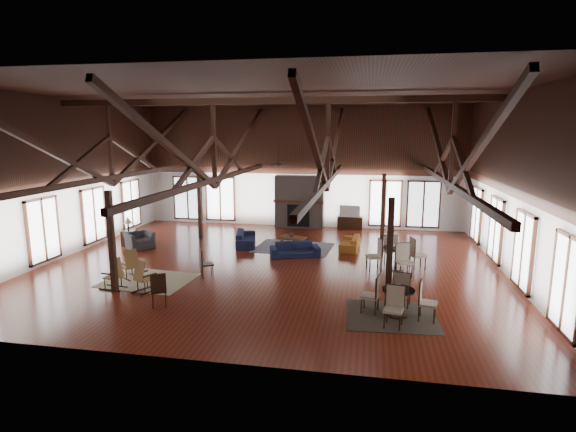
% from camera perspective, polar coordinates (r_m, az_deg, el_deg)
% --- Properties ---
extents(floor, '(16.00, 16.00, 0.00)m').
position_cam_1_polar(floor, '(16.28, -2.25, -6.23)').
color(floor, '#5B2013').
rests_on(floor, ground).
extents(ceiling, '(16.00, 14.00, 0.02)m').
position_cam_1_polar(ceiling, '(15.64, -2.41, 15.32)').
color(ceiling, black).
rests_on(ceiling, wall_back).
extents(wall_back, '(16.00, 0.02, 6.00)m').
position_cam_1_polar(wall_back, '(22.53, 1.60, 6.23)').
color(wall_back, silver).
rests_on(wall_back, floor).
extents(wall_front, '(16.00, 0.02, 6.00)m').
position_cam_1_polar(wall_front, '(9.05, -12.09, -0.50)').
color(wall_front, silver).
rests_on(wall_front, floor).
extents(wall_left, '(0.02, 14.00, 6.00)m').
position_cam_1_polar(wall_left, '(19.09, -26.53, 4.35)').
color(wall_left, silver).
rests_on(wall_left, floor).
extents(wall_right, '(0.02, 14.00, 6.00)m').
position_cam_1_polar(wall_right, '(15.96, 27.00, 3.30)').
color(wall_right, silver).
rests_on(wall_right, floor).
extents(roof_truss, '(15.60, 14.07, 3.14)m').
position_cam_1_polar(roof_truss, '(15.60, -2.35, 8.09)').
color(roof_truss, black).
rests_on(roof_truss, wall_back).
extents(post_grid, '(8.16, 7.16, 3.05)m').
position_cam_1_polar(post_grid, '(15.90, -2.29, -0.96)').
color(post_grid, black).
rests_on(post_grid, floor).
extents(fireplace, '(2.50, 0.69, 2.60)m').
position_cam_1_polar(fireplace, '(22.40, 1.45, 1.80)').
color(fireplace, '#65564D').
rests_on(fireplace, floor).
extents(ceiling_fan, '(1.60, 1.60, 0.75)m').
position_cam_1_polar(ceiling_fan, '(14.53, -1.28, 6.75)').
color(ceiling_fan, black).
rests_on(ceiling_fan, roof_truss).
extents(sofa_navy_front, '(2.02, 1.30, 0.55)m').
position_cam_1_polar(sofa_navy_front, '(17.28, 0.88, -4.28)').
color(sofa_navy_front, '#131834').
rests_on(sofa_navy_front, floor).
extents(sofa_navy_left, '(2.12, 1.22, 0.58)m').
position_cam_1_polar(sofa_navy_left, '(19.13, -5.38, -2.81)').
color(sofa_navy_left, '#131836').
rests_on(sofa_navy_left, floor).
extents(sofa_orange, '(1.82, 0.81, 0.52)m').
position_cam_1_polar(sofa_orange, '(18.54, 7.85, -3.39)').
color(sofa_orange, '#9B5D1E').
rests_on(sofa_orange, floor).
extents(coffee_table, '(1.23, 0.91, 0.42)m').
position_cam_1_polar(coffee_table, '(18.74, 0.61, -2.81)').
color(coffee_table, '#5A2F1B').
rests_on(coffee_table, floor).
extents(vase, '(0.19, 0.19, 0.19)m').
position_cam_1_polar(vase, '(18.73, 0.45, -2.34)').
color(vase, '#B2B2B2').
rests_on(vase, coffee_table).
extents(armchair, '(1.35, 1.37, 0.67)m').
position_cam_1_polar(armchair, '(19.47, -18.33, -2.94)').
color(armchair, '#2C2C2E').
rests_on(armchair, floor).
extents(side_table_lamp, '(0.49, 0.49, 1.24)m').
position_cam_1_polar(side_table_lamp, '(20.01, -19.57, -2.26)').
color(side_table_lamp, black).
rests_on(side_table_lamp, floor).
extents(rocking_chair_a, '(0.86, 0.76, 0.98)m').
position_cam_1_polar(rocking_chair_a, '(15.56, -19.41, -5.86)').
color(rocking_chair_a, olive).
rests_on(rocking_chair_a, floor).
extents(rocking_chair_b, '(0.73, 0.88, 1.01)m').
position_cam_1_polar(rocking_chair_b, '(14.13, -17.96, -7.37)').
color(rocking_chair_b, olive).
rests_on(rocking_chair_b, floor).
extents(rocking_chair_c, '(0.80, 0.49, 0.97)m').
position_cam_1_polar(rocking_chair_c, '(14.70, -21.12, -6.95)').
color(rocking_chair_c, olive).
rests_on(rocking_chair_c, floor).
extents(side_chair_a, '(0.56, 0.56, 0.97)m').
position_cam_1_polar(side_chair_a, '(15.02, -10.63, -5.61)').
color(side_chair_a, black).
rests_on(side_chair_a, floor).
extents(side_chair_b, '(0.55, 0.55, 0.97)m').
position_cam_1_polar(side_chair_b, '(12.82, -16.12, -8.68)').
color(side_chair_b, black).
rests_on(side_chair_b, floor).
extents(cafe_table_near, '(1.98, 1.98, 1.01)m').
position_cam_1_polar(cafe_table_near, '(12.11, 13.82, -10.02)').
color(cafe_table_near, black).
rests_on(cafe_table_near, floor).
extents(cafe_table_far, '(2.13, 2.13, 1.09)m').
position_cam_1_polar(cafe_table_far, '(16.06, 13.57, -4.73)').
color(cafe_table_far, black).
rests_on(cafe_table_far, floor).
extents(cup_near, '(0.17, 0.17, 0.11)m').
position_cam_1_polar(cup_near, '(12.09, 13.85, -8.66)').
color(cup_near, '#B2B2B2').
rests_on(cup_near, cafe_table_near).
extents(cup_far, '(0.12, 0.12, 0.09)m').
position_cam_1_polar(cup_far, '(16.08, 13.24, -3.65)').
color(cup_far, '#B2B2B2').
rests_on(cup_far, cafe_table_far).
extents(tv_console, '(1.22, 0.46, 0.61)m').
position_cam_1_polar(tv_console, '(22.41, 7.86, -0.85)').
color(tv_console, black).
rests_on(tv_console, floor).
extents(television, '(1.01, 0.26, 0.58)m').
position_cam_1_polar(television, '(22.30, 7.88, 0.64)').
color(television, '#B2B2B2').
rests_on(television, tv_console).
extents(rug_tan, '(2.89, 2.36, 0.01)m').
position_cam_1_polar(rug_tan, '(15.30, -17.23, -7.80)').
color(rug_tan, tan).
rests_on(rug_tan, floor).
extents(rug_navy, '(3.25, 2.55, 0.01)m').
position_cam_1_polar(rug_navy, '(18.64, 0.72, -4.03)').
color(rug_navy, '#171741').
rests_on(rug_navy, floor).
extents(rug_dark, '(2.41, 2.21, 0.01)m').
position_cam_1_polar(rug_dark, '(12.25, 12.98, -12.25)').
color(rug_dark, '#2A231C').
rests_on(rug_dark, floor).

